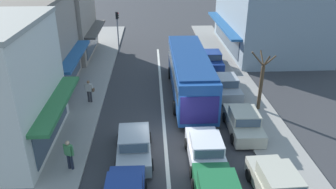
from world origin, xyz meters
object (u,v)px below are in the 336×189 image
parked_sedan_kerb_rear (211,60)px  traffic_light_downstreet (118,26)px  pedestrian_with_handbag_near (89,90)px  parked_hatchback_kerb_front (276,184)px  parked_sedan_kerb_second (243,122)px  parked_sedan_kerb_third (225,86)px  sedan_queue_gap_filler (206,151)px  pedestrian_browsing_midblock (69,153)px  sedan_adjacent_lane_trail (134,146)px  city_bus (190,72)px  street_tree_right (261,83)px

parked_sedan_kerb_rear → traffic_light_downstreet: 10.11m
pedestrian_with_handbag_near → traffic_light_downstreet: bearing=84.7°
parked_hatchback_kerb_front → traffic_light_downstreet: 23.33m
parked_sedan_kerb_second → parked_sedan_kerb_third: same height
parked_sedan_kerb_rear → traffic_light_downstreet: (-8.77, 4.53, 2.19)m
sedan_queue_gap_filler → parked_hatchback_kerb_front: 3.86m
parked_sedan_kerb_rear → traffic_light_downstreet: size_ratio=1.00×
parked_sedan_kerb_rear → traffic_light_downstreet: bearing=152.7°
parked_sedan_kerb_second → pedestrian_with_handbag_near: (-9.81, 4.35, 0.40)m
parked_sedan_kerb_rear → pedestrian_with_handbag_near: pedestrian_with_handbag_near is taller
parked_hatchback_kerb_front → sedan_queue_gap_filler: bearing=134.9°
pedestrian_with_handbag_near → pedestrian_browsing_midblock: bearing=-88.1°
pedestrian_browsing_midblock → sedan_queue_gap_filler: bearing=3.1°
sedan_queue_gap_filler → parked_sedan_kerb_third: same height
sedan_adjacent_lane_trail → traffic_light_downstreet: size_ratio=1.02×
pedestrian_browsing_midblock → parked_sedan_kerb_second: bearing=18.6°
pedestrian_browsing_midblock → city_bus: bearing=51.3°
traffic_light_downstreet → pedestrian_browsing_midblock: (-0.83, -19.17, -1.79)m
parked_sedan_kerb_rear → pedestrian_browsing_midblock: (-9.60, -14.64, 0.40)m
street_tree_right → sedan_queue_gap_filler: bearing=-128.7°
city_bus → pedestrian_browsing_midblock: size_ratio=6.67×
pedestrian_with_handbag_near → pedestrian_browsing_midblock: 7.58m
parked_sedan_kerb_rear → pedestrian_with_handbag_near: bearing=-144.4°
parked_hatchback_kerb_front → parked_sedan_kerb_rear: 17.00m
parked_hatchback_kerb_front → parked_sedan_kerb_rear: parked_hatchback_kerb_front is taller
pedestrian_with_handbag_near → city_bus: bearing=8.2°
parked_sedan_kerb_rear → sedan_adjacent_lane_trail: bearing=-115.5°
parked_sedan_kerb_third → pedestrian_with_handbag_near: size_ratio=2.59×
parked_sedan_kerb_third → parked_hatchback_kerb_front: bearing=-90.3°
city_bus → street_tree_right: size_ratio=2.59×
parked_sedan_kerb_second → traffic_light_downstreet: (-8.73, 15.94, 2.19)m
pedestrian_with_handbag_near → parked_sedan_kerb_second: bearing=-23.9°
parked_sedan_kerb_third → parked_sedan_kerb_rear: 5.96m
parked_hatchback_kerb_front → parked_sedan_kerb_third: bearing=89.7°
pedestrian_browsing_midblock → sedan_adjacent_lane_trail: bearing=18.9°
parked_sedan_kerb_third → pedestrian_with_handbag_near: pedestrian_with_handbag_near is taller
city_bus → pedestrian_browsing_midblock: (-6.90, -8.61, -0.81)m
street_tree_right → pedestrian_with_handbag_near: bearing=172.2°
parked_sedan_kerb_second → pedestrian_browsing_midblock: bearing=-161.4°
parked_sedan_kerb_second → sedan_queue_gap_filler: bearing=-133.6°
traffic_light_downstreet → pedestrian_with_handbag_near: traffic_light_downstreet is taller
sedan_adjacent_lane_trail → pedestrian_with_handbag_near: pedestrian_with_handbag_near is taller
pedestrian_with_handbag_near → parked_sedan_kerb_third: bearing=6.4°
sedan_queue_gap_filler → traffic_light_downstreet: size_ratio=1.00×
parked_hatchback_kerb_front → sedan_adjacent_lane_trail: bearing=152.0°
sedan_queue_gap_filler → street_tree_right: size_ratio=1.00×
parked_sedan_kerb_second → traffic_light_downstreet: 18.31m
sedan_queue_gap_filler → parked_sedan_kerb_rear: bearing=79.1°
pedestrian_browsing_midblock → traffic_light_downstreet: bearing=87.5°
parked_hatchback_kerb_front → pedestrian_browsing_midblock: (-9.57, 2.36, 0.36)m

